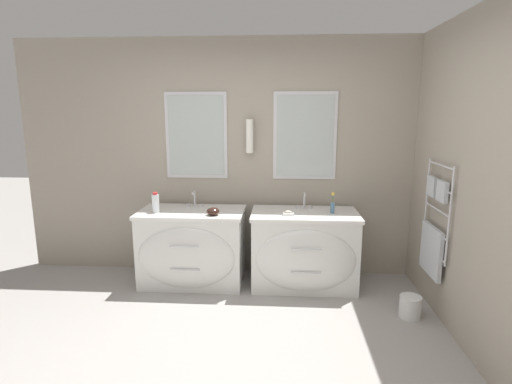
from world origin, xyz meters
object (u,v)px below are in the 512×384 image
Objects in this scene: vanity_left at (192,248)px; waste_bin at (410,306)px; amenity_bowl at (213,211)px; toiletry_bottle at (156,203)px; vanity_right at (304,250)px; flower_vase at (333,205)px.

vanity_left is 2.21m from waste_bin.
waste_bin is at bearing -14.16° from amenity_bowl.
toiletry_bottle is at bearing 173.67° from amenity_bowl.
amenity_bowl is at bearing -172.05° from vanity_right.
amenity_bowl is 2.04m from waste_bin.
flower_vase reaches higher than toiletry_bottle.
vanity_left is 5.49× the size of waste_bin.
vanity_left is 5.18× the size of toiletry_bottle.
amenity_bowl is (0.61, -0.07, -0.06)m from toiletry_bottle.
vanity_left and vanity_right have the same top height.
amenity_bowl is (-0.93, -0.13, 0.43)m from vanity_right.
waste_bin is at bearing -12.26° from toiletry_bottle.
vanity_right is at bearing 147.09° from waste_bin.
vanity_right is 0.56m from flower_vase.
vanity_left is 4.97× the size of flower_vase.
vanity_left reaches higher than waste_bin.
vanity_right is 5.18× the size of toiletry_bottle.
waste_bin is at bearing -44.42° from flower_vase.
vanity_left is at bearing 153.35° from amenity_bowl.
toiletry_bottle reaches higher than amenity_bowl.
toiletry_bottle is 0.61m from amenity_bowl.
amenity_bowl is at bearing 165.84° from waste_bin.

